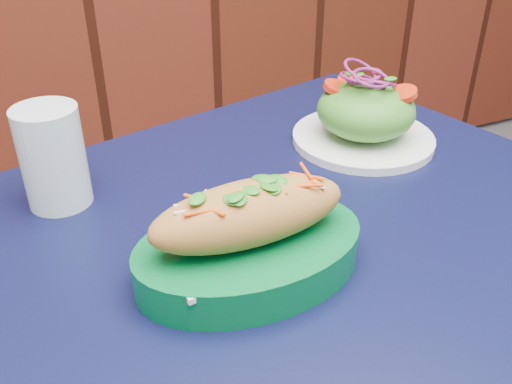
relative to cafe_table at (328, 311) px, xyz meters
name	(u,v)px	position (x,y,z in m)	size (l,w,h in m)	color
cafe_table	(328,311)	(0.00, 0.00, 0.00)	(0.97, 0.97, 0.75)	black
banh_mi_basket	(249,237)	(-0.10, 0.01, 0.13)	(0.24, 0.16, 0.11)	#04602C
salad_plate	(365,115)	(0.18, 0.21, 0.13)	(0.21, 0.21, 0.12)	white
water_glass	(53,157)	(-0.25, 0.23, 0.15)	(0.08, 0.08, 0.12)	silver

